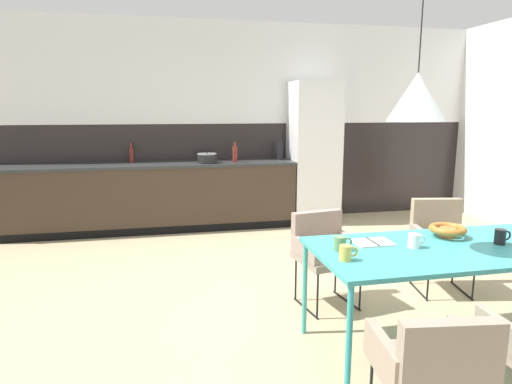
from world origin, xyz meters
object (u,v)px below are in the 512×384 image
(bottle_vinegar_dark, at_px, (131,154))
(dining_table, at_px, (456,252))
(mug_wide_latte, at_px, (346,253))
(mug_short_terracotta, at_px, (415,241))
(armchair_by_stool, at_px, (440,234))
(fruit_bowl, at_px, (448,230))
(armchair_head_of_table, at_px, (324,246))
(armchair_corner_seat, at_px, (435,361))
(pendant_lamp_over_table_near, at_px, (417,97))
(bottle_oil_tall, at_px, (280,151))
(open_book, at_px, (373,243))
(bottle_wine_green, at_px, (235,154))
(cooking_pot, at_px, (207,158))
(mug_tall_blue, at_px, (340,243))
(refrigerator_column, at_px, (314,153))
(mug_dark_espresso, at_px, (501,237))

(bottle_vinegar_dark, bearing_deg, dining_table, -58.48)
(mug_wide_latte, distance_m, mug_short_terracotta, 0.57)
(armchair_by_stool, height_order, mug_wide_latte, mug_wide_latte)
(armchair_by_stool, relative_size, fruit_bowl, 3.20)
(dining_table, distance_m, mug_short_terracotta, 0.31)
(dining_table, distance_m, armchair_head_of_table, 1.09)
(armchair_corner_seat, bearing_deg, pendant_lamp_over_table_near, 76.17)
(bottle_oil_tall, bearing_deg, open_book, -94.63)
(armchair_by_stool, xyz_separation_m, bottle_oil_tall, (-0.78, 2.73, 0.52))
(open_book, xyz_separation_m, mug_short_terracotta, (0.23, -0.14, 0.04))
(dining_table, height_order, fruit_bowl, fruit_bowl)
(bottle_wine_green, bearing_deg, cooking_pot, 179.16)
(mug_wide_latte, bearing_deg, armchair_head_of_table, 76.52)
(bottle_oil_tall, bearing_deg, armchair_corner_seat, -95.97)
(open_book, height_order, mug_tall_blue, mug_tall_blue)
(bottle_vinegar_dark, height_order, pendant_lamp_over_table_near, pendant_lamp_over_table_near)
(bottle_oil_tall, bearing_deg, armchair_head_of_table, -97.49)
(refrigerator_column, distance_m, open_book, 3.52)
(armchair_corner_seat, relative_size, mug_dark_espresso, 6.26)
(open_book, height_order, mug_dark_espresso, mug_dark_espresso)
(cooking_pot, relative_size, bottle_oil_tall, 0.90)
(armchair_corner_seat, relative_size, fruit_bowl, 2.91)
(mug_tall_blue, xyz_separation_m, mug_short_terracotta, (0.50, -0.05, 0.00))
(dining_table, height_order, open_book, open_book)
(armchair_corner_seat, relative_size, bottle_oil_tall, 2.59)
(fruit_bowl, relative_size, mug_tall_blue, 2.06)
(mug_wide_latte, bearing_deg, cooking_pot, 97.45)
(armchair_by_stool, xyz_separation_m, mug_dark_espresso, (-0.22, -0.96, 0.26))
(dining_table, relative_size, bottle_oil_tall, 6.66)
(cooking_pot, xyz_separation_m, pendant_lamp_over_table_near, (0.93, -3.53, 0.73))
(mug_short_terracotta, relative_size, cooking_pot, 0.47)
(bottle_oil_tall, bearing_deg, pendant_lamp_over_table_near, -92.29)
(dining_table, relative_size, cooking_pot, 7.38)
(open_book, distance_m, pendant_lamp_over_table_near, 1.01)
(bottle_oil_tall, relative_size, pendant_lamp_over_table_near, 0.23)
(mug_short_terracotta, relative_size, bottle_wine_green, 0.44)
(refrigerator_column, xyz_separation_m, mug_wide_latte, (-1.09, -3.71, -0.23))
(mug_tall_blue, height_order, bottle_oil_tall, bottle_oil_tall)
(bottle_vinegar_dark, xyz_separation_m, pendant_lamp_over_table_near, (1.94, -3.83, 0.69))
(armchair_corner_seat, height_order, fruit_bowl, fruit_bowl)
(refrigerator_column, distance_m, mug_dark_espresso, 3.63)
(mug_wide_latte, xyz_separation_m, cooking_pot, (-0.47, 3.61, 0.20))
(armchair_corner_seat, distance_m, mug_wide_latte, 0.81)
(mug_tall_blue, bearing_deg, bottle_oil_tall, 81.14)
(mug_dark_espresso, xyz_separation_m, mug_short_terracotta, (-0.62, 0.05, -0.01))
(mug_wide_latte, distance_m, bottle_oil_tall, 3.84)
(armchair_head_of_table, relative_size, open_book, 3.02)
(mug_short_terracotta, bearing_deg, armchair_by_stool, 47.37)
(mug_wide_latte, bearing_deg, bottle_wine_green, 91.36)
(dining_table, relative_size, open_book, 7.53)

